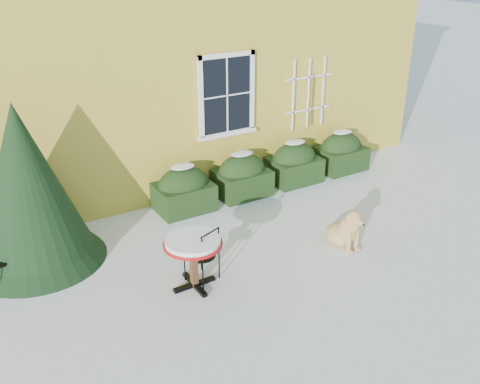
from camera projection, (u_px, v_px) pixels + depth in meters
ground at (273, 266)px, 8.44m from camera, size 80.00×80.00×0.00m
house at (106, 11)px, 12.51m from camera, size 12.40×8.40×6.40m
hedge_row at (269, 170)px, 11.03m from camera, size 4.95×0.80×0.91m
evergreen_shrub at (29, 201)px, 8.19m from camera, size 2.15×2.15×2.60m
bistro_table at (193, 247)px, 7.67m from camera, size 0.86×0.86×0.80m
patio_chair_near at (203, 255)px, 7.91m from camera, size 0.50×0.50×0.88m
dog at (346, 230)px, 8.88m from camera, size 0.51×0.84×0.75m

